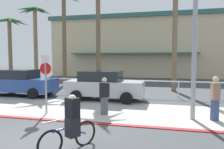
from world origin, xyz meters
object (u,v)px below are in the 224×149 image
at_px(stop_sign_bike_lane, 46,76).
at_px(car_blue_1, 21,82).
at_px(palm_tree_1, 10,33).
at_px(pedestrian_0, 215,100).
at_px(cyclist_blue_0, 71,124).
at_px(palm_tree_3, 64,19).
at_px(palm_tree_5, 175,1).
at_px(palm_tree_4, 98,7).
at_px(palm_tree_2, 35,24).
at_px(car_silver_2, 104,85).
at_px(streetlight_curb, 196,8).
at_px(pedestrian_1, 104,98).

height_order(stop_sign_bike_lane, car_blue_1, stop_sign_bike_lane).
bearing_deg(palm_tree_1, pedestrian_0, -29.62).
distance_m(cyclist_blue_0, pedestrian_0, 5.77).
distance_m(palm_tree_3, palm_tree_5, 9.61).
distance_m(palm_tree_1, car_blue_1, 9.28).
bearing_deg(cyclist_blue_0, stop_sign_bike_lane, 128.90).
distance_m(palm_tree_4, cyclist_blue_0, 13.78).
bearing_deg(car_blue_1, palm_tree_2, 115.31).
xyz_separation_m(palm_tree_1, pedestrian_0, (16.58, -9.43, -4.07)).
xyz_separation_m(palm_tree_1, car_silver_2, (11.26, -6.40, -4.00)).
height_order(streetlight_curb, car_silver_2, streetlight_curb).
height_order(palm_tree_4, pedestrian_0, palm_tree_4).
bearing_deg(palm_tree_2, palm_tree_5, -9.21).
bearing_deg(car_blue_1, palm_tree_4, 53.62).
bearing_deg(pedestrian_0, streetlight_curb, -160.81).
bearing_deg(car_silver_2, palm_tree_3, 131.36).
distance_m(palm_tree_4, car_blue_1, 8.40).
relative_size(stop_sign_bike_lane, pedestrian_1, 1.60).
bearing_deg(cyclist_blue_0, car_blue_1, 133.34).
height_order(palm_tree_5, cyclist_blue_0, palm_tree_5).
height_order(palm_tree_4, car_blue_1, palm_tree_4).
bearing_deg(pedestrian_1, palm_tree_3, 124.28).
bearing_deg(palm_tree_3, car_silver_2, -48.64).
relative_size(palm_tree_2, car_silver_2, 1.66).
distance_m(car_silver_2, pedestrian_1, 3.28).
relative_size(stop_sign_bike_lane, car_silver_2, 0.58).
height_order(streetlight_curb, palm_tree_1, streetlight_curb).
height_order(car_blue_1, car_silver_2, same).
xyz_separation_m(streetlight_curb, palm_tree_5, (-0.54, 7.97, 2.24)).
relative_size(car_silver_2, pedestrian_1, 2.74).
xyz_separation_m(palm_tree_4, car_silver_2, (1.97, -5.17, -5.68)).
bearing_deg(palm_tree_3, palm_tree_1, 178.50).
height_order(palm_tree_1, car_silver_2, palm_tree_1).
height_order(stop_sign_bike_lane, palm_tree_2, palm_tree_2).
bearing_deg(palm_tree_5, pedestrian_1, -111.43).
xyz_separation_m(palm_tree_3, palm_tree_5, (9.46, -1.59, 0.58)).
height_order(palm_tree_3, cyclist_blue_0, palm_tree_3).
height_order(palm_tree_2, palm_tree_5, palm_tree_5).
bearing_deg(cyclist_blue_0, pedestrian_1, 92.50).
bearing_deg(pedestrian_1, streetlight_curb, -2.65).
relative_size(palm_tree_3, palm_tree_5, 0.88).
height_order(palm_tree_3, car_blue_1, palm_tree_3).
height_order(palm_tree_1, car_blue_1, palm_tree_1).
bearing_deg(palm_tree_3, pedestrian_0, -40.61).
xyz_separation_m(palm_tree_2, pedestrian_1, (9.64, -9.86, -4.90)).
distance_m(streetlight_curb, palm_tree_4, 10.91).
xyz_separation_m(palm_tree_3, pedestrian_1, (6.40, -9.39, -5.21)).
distance_m(palm_tree_3, pedestrian_0, 15.15).
xyz_separation_m(palm_tree_3, car_blue_1, (-0.15, -6.06, -5.07)).
height_order(car_silver_2, pedestrian_0, pedestrian_0).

